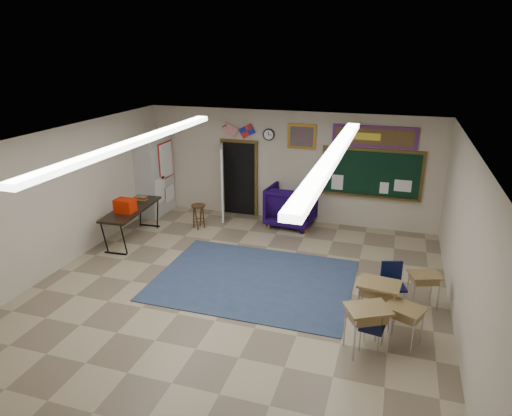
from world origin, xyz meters
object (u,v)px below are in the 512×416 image
(student_desk_front_left, at_px, (378,302))
(folding_table, at_px, (132,222))
(student_desk_front_right, at_px, (423,288))
(wooden_stool, at_px, (199,216))
(wingback_armchair, at_px, (292,205))

(student_desk_front_left, bearing_deg, folding_table, 168.15)
(student_desk_front_right, bearing_deg, wooden_stool, 138.56)
(student_desk_front_left, distance_m, student_desk_front_right, 1.21)
(student_desk_front_right, relative_size, folding_table, 0.32)
(student_desk_front_right, bearing_deg, wingback_armchair, 116.03)
(student_desk_front_left, xyz_separation_m, wooden_stool, (-4.79, 3.21, -0.13))
(student_desk_front_right, bearing_deg, folding_table, 151.84)
(student_desk_front_right, distance_m, wooden_stool, 6.02)
(folding_table, bearing_deg, wingback_armchair, 27.46)
(student_desk_front_right, xyz_separation_m, folding_table, (-6.81, 1.09, 0.09))
(student_desk_front_right, height_order, folding_table, folding_table)
(student_desk_front_right, xyz_separation_m, wooden_stool, (-5.56, 2.29, -0.03))
(wingback_armchair, xyz_separation_m, student_desk_front_left, (2.49, -4.18, -0.09))
(wingback_armchair, xyz_separation_m, wooden_stool, (-2.30, -0.97, -0.22))
(student_desk_front_left, bearing_deg, student_desk_front_right, 56.42)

